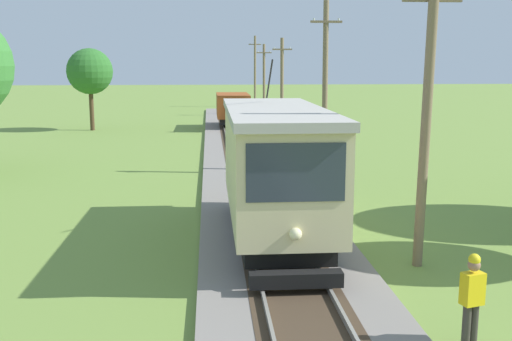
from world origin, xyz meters
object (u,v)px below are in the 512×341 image
object	(u,v)px
utility_pole_distant	(264,79)
track_worker	(472,298)
utility_pole_mid	(325,87)
utility_pole_horizon	(255,71)
tree_right_near	(90,72)
utility_pole_far	(282,84)
gravel_pile	(281,121)
utility_pole_near_tram	(426,116)
red_tram	(275,167)
freight_car	(233,108)

from	to	relation	value
utility_pole_distant	track_worker	world-z (taller)	utility_pole_distant
utility_pole_mid	utility_pole_horizon	xyz separation A→B (m)	(0.00, 41.14, 0.08)
utility_pole_mid	utility_pole_distant	distance (m)	29.99
utility_pole_mid	tree_right_near	bearing A→B (deg)	126.51
utility_pole_far	gravel_pile	size ratio (longest dim) A/B	2.93
utility_pole_near_tram	gravel_pile	bearing A→B (deg)	89.53
utility_pole_far	track_worker	size ratio (longest dim) A/B	3.75
utility_pole_distant	track_worker	size ratio (longest dim) A/B	3.72
utility_pole_far	utility_pole_horizon	world-z (taller)	utility_pole_horizon
utility_pole_distant	tree_right_near	xyz separation A→B (m)	(-13.84, -11.30, 0.89)
utility_pole_horizon	utility_pole_distant	bearing A→B (deg)	-90.00
red_tram	utility_pole_mid	bearing A→B (deg)	72.15
utility_pole_far	utility_pole_distant	distance (m)	14.00
gravel_pile	tree_right_near	world-z (taller)	tree_right_near
freight_car	utility_pole_horizon	size ratio (longest dim) A/B	0.66
red_tram	track_worker	xyz separation A→B (m)	(2.75, -6.59, -1.21)
utility_pole_distant	track_worker	bearing A→B (deg)	-90.76
freight_car	utility_pole_distant	distance (m)	11.59
red_tram	freight_car	distance (m)	29.54
utility_pole_distant	track_worker	xyz separation A→B (m)	(-0.62, -47.06, -2.43)
utility_pole_mid	red_tram	bearing A→B (deg)	-107.85
utility_pole_mid	utility_pole_distant	xyz separation A→B (m)	(0.00, 29.99, -0.52)
utility_pole_mid	freight_car	bearing A→B (deg)	100.04
red_tram	utility_pole_horizon	world-z (taller)	utility_pole_horizon
utility_pole_distant	gravel_pile	size ratio (longest dim) A/B	2.91
freight_car	gravel_pile	size ratio (longest dim) A/B	2.28
gravel_pile	tree_right_near	distance (m)	14.57
freight_car	utility_pole_horizon	world-z (taller)	utility_pole_horizon
freight_car	utility_pole_horizon	xyz separation A→B (m)	(3.38, 22.08, 2.46)
red_tram	track_worker	bearing A→B (deg)	-67.35
utility_pole_mid	track_worker	xyz separation A→B (m)	(-0.62, -17.07, -2.95)
utility_pole_far	gravel_pile	xyz separation A→B (m)	(0.26, 2.52, -2.83)
utility_pole_distant	utility_pole_mid	bearing A→B (deg)	-90.00
red_tram	utility_pole_far	distance (m)	26.70
freight_car	gravel_pile	xyz separation A→B (m)	(3.63, -0.56, -0.95)
utility_pole_far	utility_pole_distant	xyz separation A→B (m)	(0.00, 14.00, -0.02)
red_tram	utility_pole_distant	xyz separation A→B (m)	(3.37, 40.46, 1.22)
utility_pole_mid	utility_pole_horizon	distance (m)	41.14
utility_pole_distant	utility_pole_horizon	world-z (taller)	utility_pole_horizon
utility_pole_far	gravel_pile	world-z (taller)	utility_pole_far
utility_pole_horizon	tree_right_near	distance (m)	26.37
utility_pole_far	utility_pole_distant	bearing A→B (deg)	90.00
gravel_pile	tree_right_near	xyz separation A→B (m)	(-14.09, 0.19, 3.70)
red_tram	utility_pole_horizon	bearing A→B (deg)	86.26
utility_pole_near_tram	gravel_pile	distance (m)	31.39
utility_pole_near_tram	track_worker	xyz separation A→B (m)	(-0.62, -4.34, -2.78)
utility_pole_mid	utility_pole_distant	world-z (taller)	utility_pole_mid
track_worker	tree_right_near	xyz separation A→B (m)	(-13.22, 35.76, 3.32)
utility_pole_mid	gravel_pile	bearing A→B (deg)	89.21
utility_pole_horizon	utility_pole_mid	bearing A→B (deg)	-90.00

